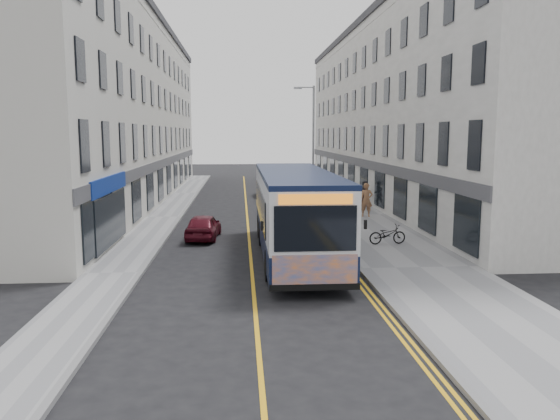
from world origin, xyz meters
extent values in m
plane|color=black|center=(0.00, 0.00, 0.00)|extent=(140.00, 140.00, 0.00)
cube|color=gray|center=(6.25, 12.00, 0.06)|extent=(4.50, 64.00, 0.12)
cube|color=gray|center=(-5.00, 12.00, 0.06)|extent=(2.00, 64.00, 0.12)
cube|color=slate|center=(4.00, 12.00, 0.07)|extent=(0.18, 64.00, 0.13)
cube|color=slate|center=(-4.00, 12.00, 0.07)|extent=(0.18, 64.00, 0.13)
cube|color=gold|center=(0.00, 12.00, 0.00)|extent=(0.12, 64.00, 0.01)
cube|color=gold|center=(3.55, 12.00, 0.00)|extent=(0.10, 64.00, 0.01)
cube|color=gold|center=(3.75, 12.00, 0.00)|extent=(0.10, 64.00, 0.01)
cube|color=silver|center=(11.50, 21.00, 6.50)|extent=(6.00, 46.00, 13.00)
cube|color=beige|center=(-9.00, 21.00, 6.50)|extent=(6.00, 46.00, 13.00)
cylinder|color=gray|center=(4.25, 14.00, 4.00)|extent=(0.14, 0.14, 8.00)
cylinder|color=gray|center=(3.75, 14.00, 7.90)|extent=(1.00, 0.08, 0.08)
cube|color=gray|center=(3.25, 14.00, 7.85)|extent=(0.50, 0.18, 0.12)
cube|color=black|center=(1.82, 1.29, 0.88)|extent=(2.75, 12.08, 0.99)
cube|color=silver|center=(1.82, 1.29, 2.36)|extent=(2.75, 12.08, 1.98)
cube|color=black|center=(1.82, 1.29, 3.44)|extent=(2.77, 12.08, 0.18)
cube|color=black|center=(0.43, 1.95, 2.14)|extent=(0.04, 9.44, 1.26)
cube|color=black|center=(3.21, 1.95, 2.14)|extent=(0.04, 9.44, 1.26)
cube|color=black|center=(1.82, -4.77, 2.25)|extent=(2.47, 0.04, 1.37)
cube|color=orange|center=(1.82, -4.77, 0.93)|extent=(2.58, 0.04, 1.04)
cube|color=orange|center=(1.82, -4.78, 3.13)|extent=(2.20, 0.04, 0.31)
cylinder|color=black|center=(0.58, -2.33, 0.55)|extent=(0.31, 1.10, 1.10)
cylinder|color=black|center=(3.06, -2.33, 0.55)|extent=(0.31, 1.10, 1.10)
cylinder|color=black|center=(0.58, 3.70, 0.55)|extent=(0.31, 1.10, 1.10)
cylinder|color=black|center=(3.06, 3.70, 0.55)|extent=(0.31, 1.10, 1.10)
cylinder|color=black|center=(0.58, 5.68, 0.55)|extent=(0.31, 1.10, 1.10)
cylinder|color=black|center=(3.06, 5.68, 0.55)|extent=(0.31, 1.10, 1.10)
imported|color=black|center=(6.16, 3.04, 0.56)|extent=(1.73, 0.75, 0.88)
imported|color=#916241|center=(7.08, 11.15, 1.12)|extent=(0.79, 0.58, 2.01)
imported|color=black|center=(8.00, 15.46, 1.00)|extent=(1.08, 1.05, 1.75)
imported|color=silver|center=(1.80, 23.47, 0.70)|extent=(1.66, 4.33, 1.41)
imported|color=#510D19|center=(-2.19, 5.49, 0.61)|extent=(1.73, 3.69, 1.22)
camera|label=1|loc=(-0.38, -20.57, 5.05)|focal=35.00mm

